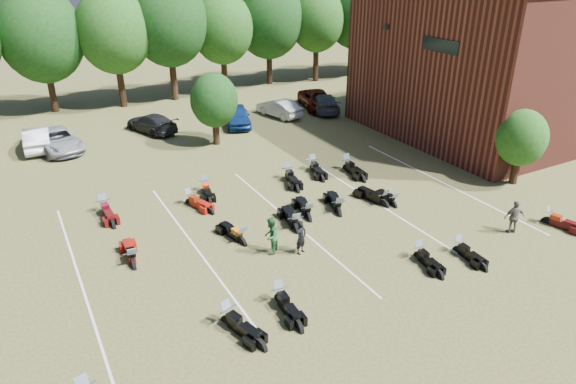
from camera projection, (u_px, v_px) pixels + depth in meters
ground at (379, 235)px, 24.28m from camera, size 160.00×160.00×0.00m
car_1 at (37, 138)px, 34.48m from camera, size 1.94×4.65×1.50m
car_2 at (57, 140)px, 34.22m from camera, size 3.28×5.51×1.44m
car_3 at (151, 123)px, 37.80m from camera, size 3.37×4.96×1.33m
car_4 at (238, 116)px, 39.15m from camera, size 3.11×4.77×1.51m
car_5 at (279, 108)px, 41.31m from camera, size 2.41×4.40×1.37m
car_6 at (318, 100)px, 43.47m from camera, size 3.75×5.71×1.46m
car_7 at (325, 103)px, 42.71m from camera, size 3.73×5.28×1.42m
person_black at (301, 237)px, 22.48m from camera, size 0.69×0.60×1.60m
person_green at (271, 236)px, 22.45m from camera, size 1.05×1.05×1.72m
person_grey at (514, 217)px, 24.11m from camera, size 1.06×0.76×1.66m
motorcycle_1 at (228, 324)px, 18.48m from camera, size 1.37×2.51×1.33m
motorcycle_2 at (279, 302)px, 19.60m from camera, size 0.90×2.38×1.30m
motorcycle_3 at (418, 258)px, 22.42m from camera, size 0.99×2.19×1.18m
motorcycle_4 at (458, 252)px, 22.86m from camera, size 0.82×2.12×1.16m
motorcycle_6 at (547, 223)px, 25.32m from camera, size 1.23×2.33×1.24m
motorcycle_7 at (134, 266)px, 21.84m from camera, size 0.94×2.44×1.33m
motorcycle_8 at (242, 244)px, 23.54m from camera, size 1.18×2.41×1.29m
motorcycle_9 at (296, 231)px, 24.63m from camera, size 1.24×2.60×1.39m
motorcycle_10 at (308, 219)px, 25.67m from camera, size 1.28×2.54×1.35m
motorcycle_11 at (339, 214)px, 26.17m from camera, size 1.53×2.62×1.39m
motorcycle_12 at (383, 206)px, 27.01m from camera, size 1.24×2.62×1.40m
motorcycle_13 at (393, 206)px, 26.98m from camera, size 0.83×2.04×1.11m
motorcycle_14 at (105, 212)px, 26.37m from camera, size 0.86×2.48×1.37m
motorcycle_15 at (190, 204)px, 27.21m from camera, size 1.42×2.33×1.24m
motorcycle_17 at (205, 191)px, 28.70m from camera, size 1.18×2.38×1.27m
motorcycle_18 at (288, 179)px, 30.25m from camera, size 1.31×2.63×1.40m
motorcycle_19 at (313, 170)px, 31.47m from camera, size 1.28×2.51×1.34m
motorcycle_20 at (346, 170)px, 31.44m from camera, size 1.01×2.58×1.41m
brick_building at (541, 50)px, 38.77m from camera, size 25.40×15.20×10.70m
tree_line at (165, 26)px, 44.10m from camera, size 56.00×6.00×9.79m
young_tree_near_building at (522, 138)px, 28.50m from camera, size 2.80×2.80×4.16m
young_tree_midfield at (214, 100)px, 34.35m from camera, size 3.20×3.20×4.70m
parking_lines at (293, 223)px, 25.34m from camera, size 20.10×14.00×0.01m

